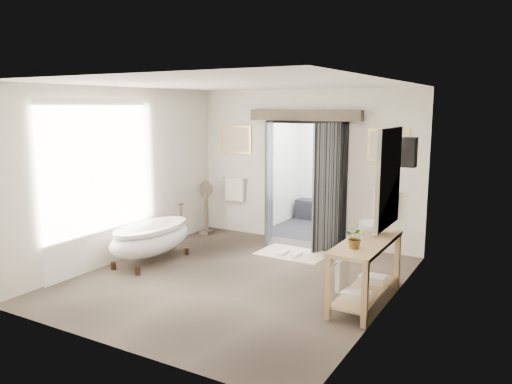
# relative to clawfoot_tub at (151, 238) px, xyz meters

# --- Properties ---
(ground_plane) EXTENTS (5.00, 5.00, 0.00)m
(ground_plane) POSITION_rel_clawfoot_tub_xyz_m (1.68, -0.01, -0.42)
(ground_plane) COLOR brown
(room_shell) EXTENTS (4.52, 5.02, 2.91)m
(room_shell) POSITION_rel_clawfoot_tub_xyz_m (1.65, -0.14, 1.44)
(room_shell) COLOR beige
(room_shell) RESTS_ON ground_plane
(shower_room) EXTENTS (2.22, 2.01, 2.51)m
(shower_room) POSITION_rel_clawfoot_tub_xyz_m (1.68, 3.98, 0.49)
(shower_room) COLOR black
(shower_room) RESTS_ON ground_plane
(back_wall_dressing) EXTENTS (3.82, 0.78, 2.52)m
(back_wall_dressing) POSITION_rel_clawfoot_tub_xyz_m (1.68, 2.30, 1.14)
(back_wall_dressing) COLOR black
(back_wall_dressing) RESTS_ON ground_plane
(clawfoot_tub) EXTENTS (0.78, 1.75, 0.86)m
(clawfoot_tub) POSITION_rel_clawfoot_tub_xyz_m (0.00, 0.00, 0.00)
(clawfoot_tub) COLOR #3E2318
(clawfoot_tub) RESTS_ON ground_plane
(vanity) EXTENTS (0.57, 1.60, 0.85)m
(vanity) POSITION_rel_clawfoot_tub_xyz_m (3.64, 0.04, 0.09)
(vanity) COLOR tan
(vanity) RESTS_ON ground_plane
(pedestal_mirror) EXTENTS (0.33, 0.21, 1.10)m
(pedestal_mirror) POSITION_rel_clawfoot_tub_xyz_m (-0.28, 1.97, 0.05)
(pedestal_mirror) COLOR brown
(pedestal_mirror) RESTS_ON ground_plane
(rug) EXTENTS (1.22, 0.84, 0.01)m
(rug) POSITION_rel_clawfoot_tub_xyz_m (1.87, 1.59, -0.41)
(rug) COLOR beige
(rug) RESTS_ON ground_plane
(slippers) EXTENTS (0.36, 0.28, 0.05)m
(slippers) POSITION_rel_clawfoot_tub_xyz_m (1.88, 1.46, -0.38)
(slippers) COLOR silver
(slippers) RESTS_ON rug
(basin) EXTENTS (0.61, 0.61, 0.16)m
(basin) POSITION_rel_clawfoot_tub_xyz_m (3.66, 0.44, 0.51)
(basin) COLOR white
(basin) RESTS_ON vanity
(plant) EXTENTS (0.28, 0.26, 0.27)m
(plant) POSITION_rel_clawfoot_tub_xyz_m (3.64, -0.35, 0.57)
(plant) COLOR gray
(plant) RESTS_ON vanity
(soap_bottle_a) EXTENTS (0.10, 0.10, 0.21)m
(soap_bottle_a) POSITION_rel_clawfoot_tub_xyz_m (3.56, 0.06, 0.54)
(soap_bottle_a) COLOR gray
(soap_bottle_a) RESTS_ON vanity
(soap_bottle_b) EXTENTS (0.19, 0.19, 0.18)m
(soap_bottle_b) POSITION_rel_clawfoot_tub_xyz_m (3.61, 0.64, 0.52)
(soap_bottle_b) COLOR gray
(soap_bottle_b) RESTS_ON vanity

